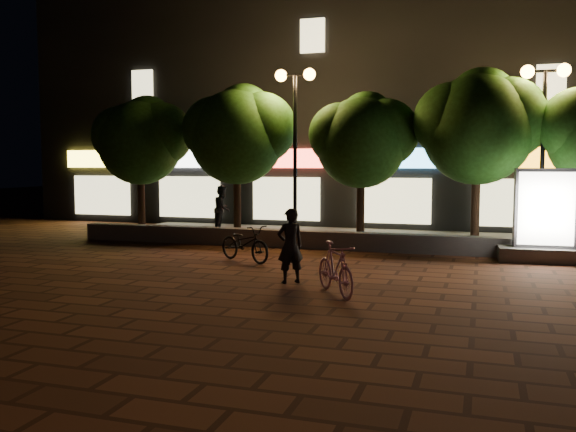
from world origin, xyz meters
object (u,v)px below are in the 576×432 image
at_px(tree_far_left, 142,137).
at_px(tree_right, 480,123).
at_px(tree_left, 239,131).
at_px(pedestrian, 222,208).
at_px(street_lamp_right, 544,108).
at_px(street_lamp_left, 295,110).
at_px(ad_kiosk, 544,224).
at_px(rider, 290,246).
at_px(tree_mid, 363,137).
at_px(scooter_parked, 245,243).
at_px(scooter_pink, 335,269).

height_order(tree_far_left, tree_right, tree_right).
distance_m(tree_left, pedestrian, 3.01).
bearing_deg(tree_far_left, street_lamp_right, -1.21).
relative_size(street_lamp_left, ad_kiosk, 2.25).
xyz_separation_m(tree_right, rider, (-3.56, -6.45, -2.80)).
bearing_deg(tree_mid, scooter_parked, -116.82).
distance_m(tree_far_left, scooter_parked, 7.39).
xyz_separation_m(scooter_parked, pedestrian, (-2.95, 5.33, 0.41)).
relative_size(rider, pedestrian, 0.96).
bearing_deg(pedestrian, tree_left, -140.16).
height_order(scooter_pink, rider, rider).
distance_m(street_lamp_left, ad_kiosk, 7.80).
distance_m(tree_left, street_lamp_left, 2.05).
bearing_deg(street_lamp_left, ad_kiosk, -13.75).
relative_size(tree_left, tree_right, 0.97).
bearing_deg(scooter_pink, scooter_parked, 99.04).
xyz_separation_m(tree_right, street_lamp_right, (1.64, -0.26, 0.33)).
bearing_deg(street_lamp_left, tree_right, 2.81).
bearing_deg(tree_far_left, tree_left, 0.00).
bearing_deg(tree_left, pedestrian, 134.57).
height_order(tree_left, tree_mid, tree_left).
xyz_separation_m(tree_far_left, pedestrian, (2.41, 1.11, -2.42)).
xyz_separation_m(tree_far_left, scooter_pink, (8.38, -7.27, -2.80)).
distance_m(ad_kiosk, scooter_pink, 6.67).
relative_size(tree_right, pedestrian, 3.21).
xyz_separation_m(street_lamp_right, scooter_pink, (-4.07, -7.01, -3.40)).
distance_m(tree_far_left, pedestrian, 3.59).
bearing_deg(scooter_parked, rider, -111.63).
xyz_separation_m(street_lamp_left, scooter_parked, (-0.08, -3.96, -3.57)).
height_order(ad_kiosk, scooter_parked, ad_kiosk).
bearing_deg(street_lamp_left, scooter_parked, -91.19).
height_order(tree_mid, scooter_parked, tree_mid).
bearing_deg(tree_mid, tree_far_left, 180.00).
relative_size(tree_far_left, ad_kiosk, 2.01).
xyz_separation_m(scooter_pink, scooter_parked, (-3.01, 3.05, -0.03)).
bearing_deg(rider, street_lamp_left, -111.80).
relative_size(tree_right, street_lamp_left, 0.98).
bearing_deg(scooter_pink, tree_left, 88.25).
xyz_separation_m(ad_kiosk, rider, (-5.15, -4.48, -0.17)).
distance_m(tree_mid, scooter_pink, 7.81).
bearing_deg(tree_right, pedestrian, 172.48).
relative_size(tree_mid, street_lamp_left, 0.87).
distance_m(scooter_parked, pedestrian, 6.11).
distance_m(tree_mid, street_lamp_left, 2.22).
height_order(rider, scooter_parked, rider).
bearing_deg(tree_mid, ad_kiosk, -21.84).
height_order(tree_left, pedestrian, tree_left).
distance_m(street_lamp_left, scooter_pink, 8.38).
bearing_deg(pedestrian, tree_far_left, 109.96).
bearing_deg(tree_far_left, rider, -41.65).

